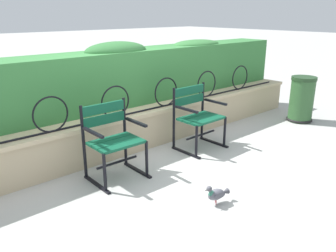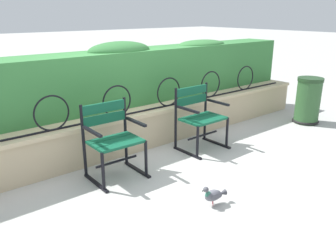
% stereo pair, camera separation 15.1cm
% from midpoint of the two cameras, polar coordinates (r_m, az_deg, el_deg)
% --- Properties ---
extents(ground_plane, '(60.00, 60.00, 0.00)m').
position_cam_midpoint_polar(ground_plane, '(4.17, 0.14, -7.63)').
color(ground_plane, '#ADADA8').
extents(stone_wall, '(7.05, 0.41, 0.53)m').
position_cam_midpoint_polar(stone_wall, '(4.77, -7.52, -0.87)').
color(stone_wall, tan).
rests_on(stone_wall, ground).
extents(iron_arch_fence, '(6.52, 0.02, 0.42)m').
position_cam_midpoint_polar(iron_arch_fence, '(4.48, -9.31, 3.70)').
color(iron_arch_fence, black).
rests_on(iron_arch_fence, stone_wall).
extents(hedge_row, '(6.91, 0.60, 0.90)m').
position_cam_midpoint_polar(hedge_row, '(4.98, -11.04, 7.88)').
color(hedge_row, '#387A3D').
rests_on(hedge_row, stone_wall).
extents(park_chair_left, '(0.60, 0.53, 0.86)m').
position_cam_midpoint_polar(park_chair_left, '(3.96, -10.25, -2.07)').
color(park_chair_left, '#0F4C33').
rests_on(park_chair_left, ground).
extents(park_chair_right, '(0.62, 0.53, 0.87)m').
position_cam_midpoint_polar(park_chair_right, '(4.77, 3.93, 1.78)').
color(park_chair_right, '#0F4C33').
rests_on(park_chair_right, ground).
extents(pigeon_far_side, '(0.29, 0.13, 0.22)m').
position_cam_midpoint_polar(pigeon_far_side, '(3.50, 6.77, -11.08)').
color(pigeon_far_side, '#5B5B66').
rests_on(pigeon_far_side, ground).
extents(trash_bin, '(0.44, 0.44, 0.78)m').
position_cam_midpoint_polar(trash_bin, '(6.37, 20.58, 4.01)').
color(trash_bin, '#2D562D').
rests_on(trash_bin, ground).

